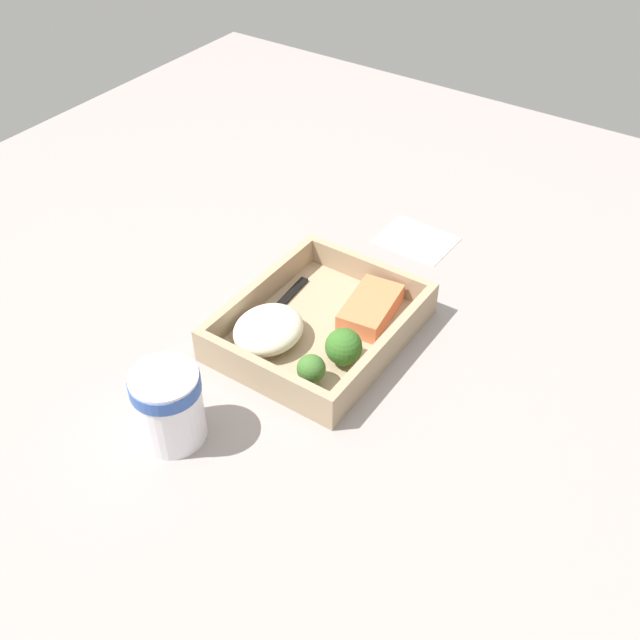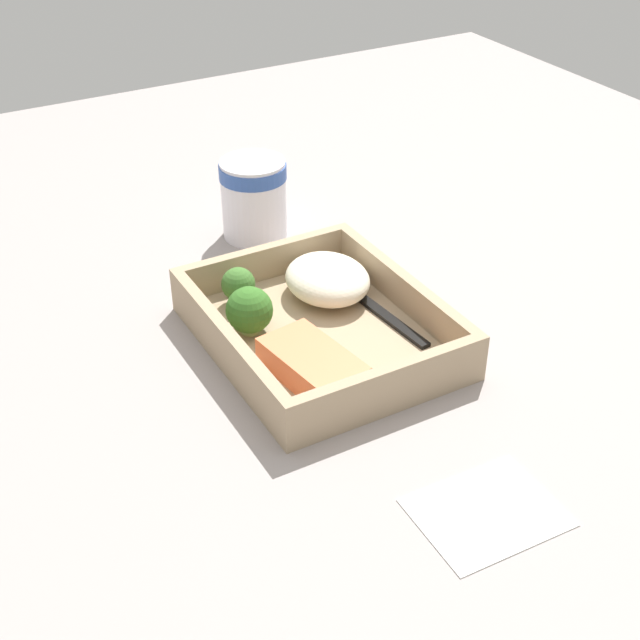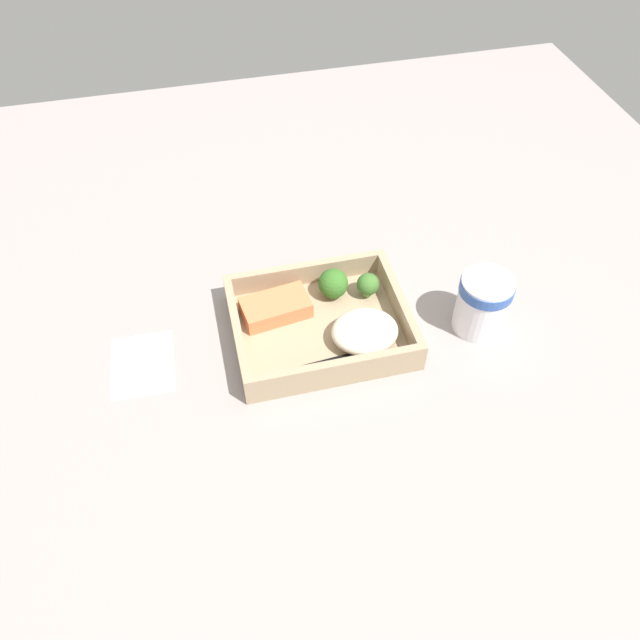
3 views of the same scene
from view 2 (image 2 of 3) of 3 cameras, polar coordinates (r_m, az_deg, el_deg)
The scene contains 10 objects.
ground_plane at distance 89.38cm, azimuth -0.00°, elevation -1.97°, with size 160.00×160.00×2.00cm, color gray.
takeout_tray at distance 88.46cm, azimuth -0.00°, elevation -1.13°, with size 25.85×21.01×1.20cm, color tan.
tray_rim at distance 87.08cm, azimuth -0.00°, elevation 0.20°, with size 25.85×21.01×3.71cm.
salmon_fillet at distance 81.49cm, azimuth -0.50°, elevation -2.89°, with size 10.16×5.69×2.71cm, color #EF784A.
mashed_potatoes at distance 92.91cm, azimuth 0.48°, elevation 2.64°, with size 9.84×8.53×3.98cm, color #EDE2C4.
broccoli_floret_1 at distance 87.15cm, azimuth -4.54°, elevation 0.60°, with size 4.68×4.68×4.90cm.
broccoli_floret_2 at distance 91.75cm, azimuth -5.25°, elevation 2.25°, with size 3.52×3.52×4.13cm.
fork at distance 92.11cm, azimuth 3.26°, elevation 0.98°, with size 15.88×2.90×0.44cm.
paper_cup at distance 106.03cm, azimuth -4.26°, elevation 8.01°, with size 7.89×7.89×9.55cm.
receipt_slip at distance 72.18cm, azimuth 10.56°, elevation -12.00°, with size 8.86×11.15×0.24cm, color white.
Camera 2 is at (-63.30, 35.62, 51.08)cm, focal length 50.00 mm.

